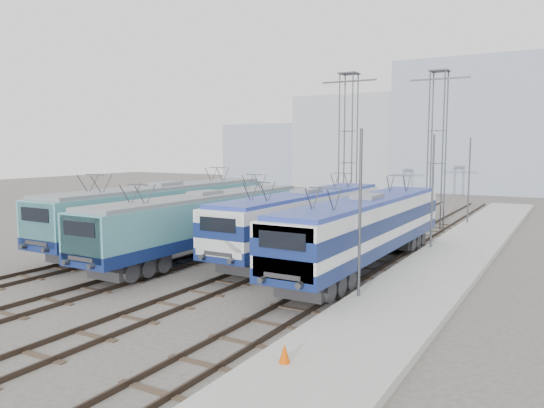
{
  "coord_description": "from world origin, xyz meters",
  "views": [
    {
      "loc": [
        16.01,
        -17.78,
        6.29
      ],
      "look_at": [
        1.68,
        7.0,
        3.18
      ],
      "focal_mm": 35.0,
      "sensor_mm": 36.0,
      "label": 1
    }
  ],
  "objects_px": {
    "locomotive_far_right": "(365,225)",
    "locomotive_center_right": "(305,215)",
    "catenary_tower_east": "(437,142)",
    "mast_rear": "(469,182)",
    "mast_front": "(360,217)",
    "locomotive_center_left": "(203,219)",
    "safety_cone": "(284,353)",
    "locomotive_far_left": "(163,209)",
    "catenary_tower_west": "(348,142)",
    "mast_mid": "(432,194)"
  },
  "relations": [
    {
      "from": "locomotive_far_right",
      "to": "locomotive_center_right",
      "type": "bearing_deg",
      "value": 154.78
    },
    {
      "from": "catenary_tower_east",
      "to": "mast_rear",
      "type": "bearing_deg",
      "value": 43.6
    },
    {
      "from": "locomotive_far_right",
      "to": "mast_front",
      "type": "distance_m",
      "value": 6.16
    },
    {
      "from": "mast_rear",
      "to": "locomotive_center_right",
      "type": "bearing_deg",
      "value": -111.49
    },
    {
      "from": "locomotive_far_right",
      "to": "mast_front",
      "type": "xyz_separation_m",
      "value": [
        1.85,
        -5.75,
        1.21
      ]
    },
    {
      "from": "locomotive_center_left",
      "to": "catenary_tower_east",
      "type": "xyz_separation_m",
      "value": [
        8.75,
        18.02,
        4.45
      ]
    },
    {
      "from": "mast_rear",
      "to": "safety_cone",
      "type": "xyz_separation_m",
      "value": [
        0.61,
        -31.33,
        -2.92
      ]
    },
    {
      "from": "locomotive_center_right",
      "to": "catenary_tower_east",
      "type": "height_order",
      "value": "catenary_tower_east"
    },
    {
      "from": "locomotive_far_left",
      "to": "catenary_tower_west",
      "type": "relative_size",
      "value": 1.57
    },
    {
      "from": "locomotive_center_left",
      "to": "mast_front",
      "type": "xyz_separation_m",
      "value": [
        10.85,
        -3.98,
        1.31
      ]
    },
    {
      "from": "locomotive_far_right",
      "to": "mast_mid",
      "type": "xyz_separation_m",
      "value": [
        1.85,
        6.25,
        1.21
      ]
    },
    {
      "from": "locomotive_far_left",
      "to": "locomotive_center_right",
      "type": "height_order",
      "value": "locomotive_far_left"
    },
    {
      "from": "locomotive_far_right",
      "to": "catenary_tower_east",
      "type": "xyz_separation_m",
      "value": [
        -0.25,
        16.25,
        4.35
      ]
    },
    {
      "from": "locomotive_far_right",
      "to": "safety_cone",
      "type": "height_order",
      "value": "locomotive_far_right"
    },
    {
      "from": "locomotive_center_right",
      "to": "mast_rear",
      "type": "bearing_deg",
      "value": 68.51
    },
    {
      "from": "locomotive_center_left",
      "to": "locomotive_far_left",
      "type": "bearing_deg",
      "value": 158.9
    },
    {
      "from": "locomotive_center_right",
      "to": "catenary_tower_east",
      "type": "relative_size",
      "value": 1.48
    },
    {
      "from": "mast_rear",
      "to": "safety_cone",
      "type": "height_order",
      "value": "mast_rear"
    },
    {
      "from": "mast_mid",
      "to": "mast_rear",
      "type": "relative_size",
      "value": 1.0
    },
    {
      "from": "locomotive_center_right",
      "to": "mast_mid",
      "type": "height_order",
      "value": "mast_mid"
    },
    {
      "from": "locomotive_far_right",
      "to": "mast_rear",
      "type": "distance_m",
      "value": 18.38
    },
    {
      "from": "locomotive_far_left",
      "to": "locomotive_center_left",
      "type": "relative_size",
      "value": 1.07
    },
    {
      "from": "catenary_tower_west",
      "to": "locomotive_far_left",
      "type": "bearing_deg",
      "value": -115.29
    },
    {
      "from": "mast_mid",
      "to": "catenary_tower_east",
      "type": "bearing_deg",
      "value": 101.86
    },
    {
      "from": "locomotive_far_left",
      "to": "mast_rear",
      "type": "bearing_deg",
      "value": 49.99
    },
    {
      "from": "locomotive_center_left",
      "to": "safety_cone",
      "type": "distance_m",
      "value": 16.18
    },
    {
      "from": "catenary_tower_east",
      "to": "mast_rear",
      "type": "relative_size",
      "value": 1.71
    },
    {
      "from": "locomotive_center_left",
      "to": "locomotive_far_right",
      "type": "bearing_deg",
      "value": 11.17
    },
    {
      "from": "catenary_tower_west",
      "to": "safety_cone",
      "type": "height_order",
      "value": "catenary_tower_west"
    },
    {
      "from": "locomotive_center_right",
      "to": "catenary_tower_east",
      "type": "xyz_separation_m",
      "value": [
        4.25,
        14.13,
        4.37
      ]
    },
    {
      "from": "locomotive_center_right",
      "to": "mast_front",
      "type": "xyz_separation_m",
      "value": [
        6.35,
        -7.87,
        1.23
      ]
    },
    {
      "from": "locomotive_center_right",
      "to": "catenary_tower_east",
      "type": "distance_m",
      "value": 15.39
    },
    {
      "from": "mast_mid",
      "to": "safety_cone",
      "type": "height_order",
      "value": "mast_mid"
    },
    {
      "from": "locomotive_far_left",
      "to": "mast_rear",
      "type": "distance_m",
      "value": 23.9
    },
    {
      "from": "mast_mid",
      "to": "mast_rear",
      "type": "xyz_separation_m",
      "value": [
        0.0,
        12.0,
        0.0
      ]
    },
    {
      "from": "locomotive_center_left",
      "to": "mast_front",
      "type": "height_order",
      "value": "mast_front"
    },
    {
      "from": "locomotive_center_left",
      "to": "safety_cone",
      "type": "height_order",
      "value": "locomotive_center_left"
    },
    {
      "from": "locomotive_center_left",
      "to": "catenary_tower_west",
      "type": "relative_size",
      "value": 1.46
    },
    {
      "from": "locomotive_far_left",
      "to": "safety_cone",
      "type": "relative_size",
      "value": 33.82
    },
    {
      "from": "locomotive_far_right",
      "to": "mast_front",
      "type": "relative_size",
      "value": 2.56
    },
    {
      "from": "catenary_tower_east",
      "to": "mast_rear",
      "type": "xyz_separation_m",
      "value": [
        2.1,
        2.0,
        -3.14
      ]
    },
    {
      "from": "mast_rear",
      "to": "safety_cone",
      "type": "bearing_deg",
      "value": -88.88
    },
    {
      "from": "locomotive_center_left",
      "to": "mast_mid",
      "type": "height_order",
      "value": "mast_mid"
    },
    {
      "from": "locomotive_far_left",
      "to": "locomotive_center_right",
      "type": "xyz_separation_m",
      "value": [
        9.0,
        2.16,
        -0.07
      ]
    },
    {
      "from": "mast_front",
      "to": "locomotive_center_left",
      "type": "bearing_deg",
      "value": 159.87
    },
    {
      "from": "catenary_tower_east",
      "to": "safety_cone",
      "type": "bearing_deg",
      "value": -84.72
    },
    {
      "from": "catenary_tower_east",
      "to": "mast_rear",
      "type": "distance_m",
      "value": 4.28
    },
    {
      "from": "mast_rear",
      "to": "safety_cone",
      "type": "relative_size",
      "value": 12.6
    },
    {
      "from": "mast_mid",
      "to": "safety_cone",
      "type": "xyz_separation_m",
      "value": [
        0.61,
        -19.33,
        -2.92
      ]
    },
    {
      "from": "mast_front",
      "to": "safety_cone",
      "type": "relative_size",
      "value": 12.6
    }
  ]
}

